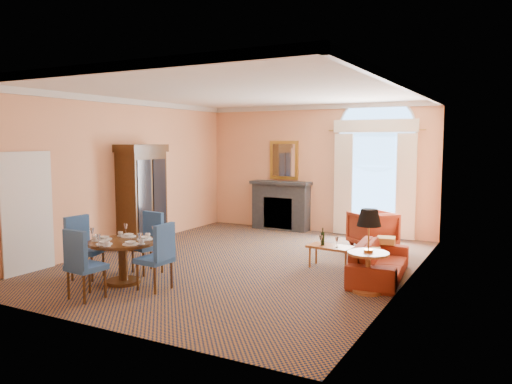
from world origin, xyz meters
The scene contains 12 objects.
ground centered at (0.00, 0.00, 0.00)m, with size 7.50×7.50×0.00m, color #13203E.
room_envelope centered at (-0.03, 0.67, 2.51)m, with size 6.04×7.52×3.45m.
armoire centered at (-2.72, 0.29, 1.07)m, with size 0.64×1.13×2.22m.
dining_table centered at (-1.03, -2.13, 0.53)m, with size 1.11×1.11×0.90m.
dining_chair_north centered at (-1.13, -1.34, 0.60)m, with size 0.59×0.59×1.05m.
dining_chair_south centered at (-0.93, -3.08, 0.60)m, with size 0.52×0.53×1.05m.
dining_chair_east centered at (-0.26, -2.16, 0.60)m, with size 0.51×0.50×1.05m.
dining_chair_west centered at (-1.86, -2.20, 0.60)m, with size 0.58×0.58×1.05m.
sofa centered at (2.55, 0.14, 0.29)m, with size 1.96×0.77×0.57m, color maroon.
armchair centered at (1.79, 2.51, 0.39)m, with size 0.84×0.86×0.78m, color maroon.
coffee_table centered at (1.58, 0.39, 0.39)m, with size 0.84×0.53×0.73m.
side_table centered at (2.60, -0.75, 0.80)m, with size 0.62×0.62×1.26m.
Camera 1 is at (4.60, -8.08, 2.30)m, focal length 35.00 mm.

